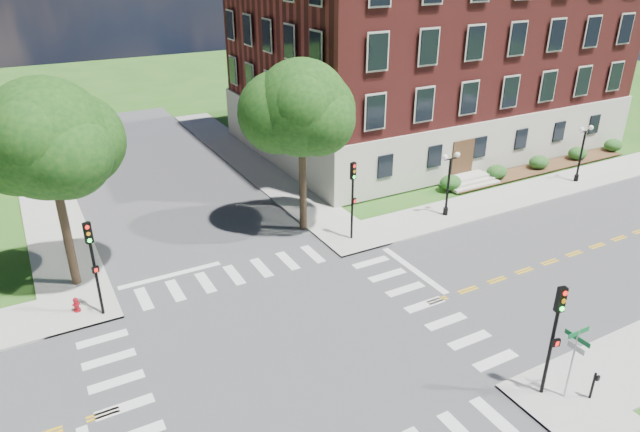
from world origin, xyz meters
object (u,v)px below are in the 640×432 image
traffic_signal_ne (353,191)px  street_sign_pole (575,350)px  traffic_signal_nw (93,257)px  twin_lamp_west (449,180)px  traffic_signal_se (555,328)px  twin_lamp_east (582,150)px  push_button_post (594,384)px  fire_hydrant (76,305)px

traffic_signal_ne → street_sign_pole: 15.44m
traffic_signal_nw → twin_lamp_west: traffic_signal_nw is taller
traffic_signal_se → twin_lamp_west: (7.57, 14.75, -0.66)m
twin_lamp_east → traffic_signal_nw: bearing=-178.5°
push_button_post → fire_hydrant: size_ratio=1.60×
twin_lamp_west → fire_hydrant: twin_lamp_west is taller
traffic_signal_se → traffic_signal_nw: 19.77m
traffic_signal_ne → fire_hydrant: traffic_signal_ne is taller
twin_lamp_west → fire_hydrant: (-22.72, -0.09, -2.06)m
twin_lamp_east → street_sign_pole: twin_lamp_east is taller
traffic_signal_se → street_sign_pole: bearing=-43.2°
traffic_signal_se → push_button_post: bearing=-39.3°
push_button_post → fire_hydrant: bearing=136.3°
fire_hydrant → twin_lamp_east: bearing=0.1°
traffic_signal_nw → twin_lamp_west: size_ratio=1.13×
traffic_signal_nw → twin_lamp_west: bearing=2.4°
traffic_signal_nw → street_sign_pole: size_ratio=1.55×
twin_lamp_west → push_button_post: size_ratio=3.53×
twin_lamp_east → street_sign_pole: (-19.53, -15.30, -0.21)m
street_sign_pole → fire_hydrant: 21.99m
traffic_signal_se → traffic_signal_ne: same height
traffic_signal_ne → traffic_signal_nw: bearing=-176.1°
traffic_signal_ne → twin_lamp_west: (7.15, -0.10, -0.66)m
traffic_signal_se → push_button_post: 2.99m
traffic_signal_ne → twin_lamp_east: size_ratio=1.13×
street_sign_pole → traffic_signal_nw: bearing=135.5°
traffic_signal_se → twin_lamp_east: (20.13, 14.73, -0.66)m
twin_lamp_east → twin_lamp_west: bearing=179.9°
twin_lamp_west → push_button_post: twin_lamp_west is taller
traffic_signal_ne → fire_hydrant: size_ratio=6.40×
twin_lamp_west → fire_hydrant: 22.81m
street_sign_pole → fire_hydrant: street_sign_pole is taller
traffic_signal_nw → fire_hydrant: traffic_signal_nw is taller
traffic_signal_nw → traffic_signal_ne: bearing=3.9°
twin_lamp_east → push_button_post: (-18.74, -15.86, -1.73)m
traffic_signal_nw → twin_lamp_east: size_ratio=1.13×
traffic_signal_nw → push_button_post: 21.69m
fire_hydrant → traffic_signal_nw: bearing=-37.4°
twin_lamp_west → fire_hydrant: bearing=-179.8°
push_button_post → traffic_signal_se: bearing=140.7°
push_button_post → fire_hydrant: 22.87m
traffic_signal_ne → traffic_signal_nw: size_ratio=1.00×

